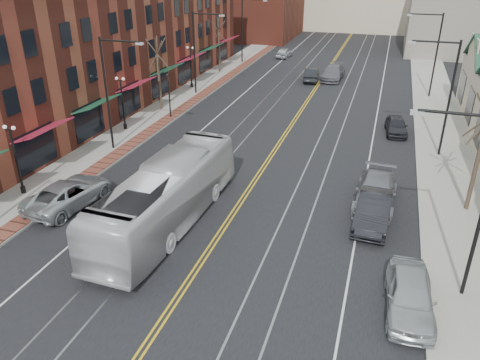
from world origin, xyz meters
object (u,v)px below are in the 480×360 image
Objects in this scene: transit_bus at (167,195)px; parked_car_d at (396,126)px; parked_suv at (69,193)px; parked_car_a at (410,295)px; parked_car_c at (376,192)px; parked_car_b at (374,210)px.

parked_car_d is (11.42, 18.35, -1.05)m from transit_bus.
parked_suv is at bearing 1.23° from transit_bus.
transit_bus is 2.23× the size of parked_suv.
parked_car_a is 0.84× the size of parked_car_c.
transit_bus reaches higher than parked_car_c.
transit_bus reaches higher than parked_car_d.
parked_car_b reaches higher than parked_car_a.
parked_car_c is (16.80, 5.47, 0.03)m from parked_suv.
parked_car_c is (10.47, 5.58, -0.93)m from transit_bus.
parked_car_b is at bearing -98.95° from parked_car_d.
parked_car_b is 0.90× the size of parked_car_c.
parked_car_d is (0.95, 12.77, -0.12)m from parked_car_c.
parked_car_d is at bearing 88.19° from parked_car_c.
parked_car_c is 1.39× the size of parked_car_d.
parked_car_d is at bearing 89.04° from parked_car_b.
transit_bus reaches higher than parked_car_a.
parked_car_a is at bearing 167.31° from transit_bus.
parked_suv is 18.91m from parked_car_a.
parked_car_b is at bearing 102.38° from parked_car_a.
transit_bus is 12.74m from parked_car_a.
parked_car_c is (-1.80, 8.87, 0.01)m from parked_car_a.
parked_car_a is 6.90m from parked_car_b.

